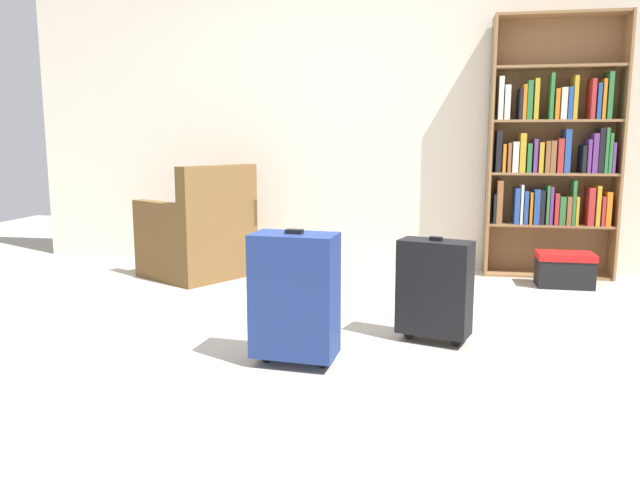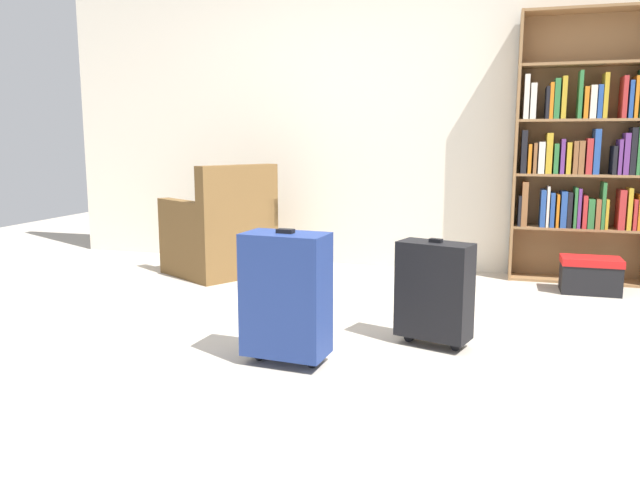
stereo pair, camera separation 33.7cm
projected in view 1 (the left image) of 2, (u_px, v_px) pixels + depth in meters
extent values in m
plane|color=#B2A899|center=(279.00, 339.00, 3.42)|extent=(9.68, 9.68, 0.00)
cube|color=beige|center=(338.00, 115.00, 5.30)|extent=(5.53, 0.10, 2.60)
cube|color=olive|center=(490.00, 149.00, 4.93)|extent=(0.02, 0.26, 2.04)
cube|color=olive|center=(620.00, 149.00, 4.76)|extent=(0.02, 0.26, 2.04)
cube|color=olive|center=(551.00, 149.00, 4.96)|extent=(0.99, 0.02, 2.04)
cube|color=olive|center=(546.00, 274.00, 5.01)|extent=(0.95, 0.24, 0.02)
cube|color=olive|center=(549.00, 225.00, 4.94)|extent=(0.95, 0.24, 0.02)
cube|color=olive|center=(552.00, 174.00, 4.88)|extent=(0.95, 0.24, 0.02)
cube|color=olive|center=(555.00, 121.00, 4.81)|extent=(0.95, 0.24, 0.02)
cube|color=olive|center=(559.00, 67.00, 4.75)|extent=(0.95, 0.24, 0.02)
cube|color=olive|center=(562.00, 14.00, 4.68)|extent=(0.95, 0.24, 0.02)
cube|color=black|center=(494.00, 208.00, 4.96)|extent=(0.02, 0.15, 0.24)
cube|color=brown|center=(499.00, 202.00, 4.96)|extent=(0.04, 0.18, 0.34)
cube|color=#264C99|center=(516.00, 205.00, 4.94)|extent=(0.04, 0.19, 0.28)
cube|color=silver|center=(521.00, 204.00, 4.92)|extent=(0.02, 0.16, 0.31)
cube|color=#264C99|center=(525.00, 207.00, 4.94)|extent=(0.03, 0.20, 0.26)
cube|color=orange|center=(530.00, 208.00, 4.92)|extent=(0.02, 0.17, 0.25)
cube|color=#264C99|center=(535.00, 206.00, 4.92)|extent=(0.04, 0.19, 0.28)
cube|color=black|center=(541.00, 207.00, 4.91)|extent=(0.03, 0.18, 0.27)
cube|color=#2D7238|center=(546.00, 205.00, 4.90)|extent=(0.02, 0.18, 0.31)
cube|color=#66337F|center=(550.00, 205.00, 4.89)|extent=(0.02, 0.17, 0.30)
cube|color=#B22D2D|center=(555.00, 208.00, 4.90)|extent=(0.03, 0.20, 0.25)
cube|color=#2D7238|center=(560.00, 210.00, 4.90)|extent=(0.04, 0.22, 0.22)
cube|color=brown|center=(567.00, 210.00, 4.87)|extent=(0.03, 0.17, 0.23)
cube|color=#2D7238|center=(572.00, 202.00, 4.86)|extent=(0.02, 0.18, 0.35)
cube|color=gold|center=(575.00, 210.00, 4.88)|extent=(0.02, 0.21, 0.22)
cube|color=#B22D2D|center=(589.00, 206.00, 4.84)|extent=(0.04, 0.18, 0.30)
cube|color=gold|center=(596.00, 205.00, 4.82)|extent=(0.03, 0.15, 0.31)
cube|color=#B22D2D|center=(601.00, 211.00, 4.82)|extent=(0.02, 0.15, 0.23)
cube|color=orange|center=(606.00, 208.00, 4.82)|extent=(0.04, 0.18, 0.26)
cube|color=black|center=(498.00, 151.00, 4.89)|extent=(0.04, 0.16, 0.33)
cube|color=orange|center=(503.00, 158.00, 4.91)|extent=(0.02, 0.20, 0.22)
cube|color=brown|center=(508.00, 157.00, 4.89)|extent=(0.02, 0.19, 0.23)
cube|color=silver|center=(514.00, 157.00, 4.89)|extent=(0.04, 0.21, 0.24)
cube|color=gold|center=(521.00, 153.00, 4.88)|extent=(0.04, 0.21, 0.31)
cube|color=#2D7238|center=(528.00, 158.00, 4.88)|extent=(0.03, 0.21, 0.23)
cube|color=#66337F|center=(534.00, 156.00, 4.84)|extent=(0.03, 0.15, 0.26)
cube|color=gold|center=(540.00, 157.00, 4.84)|extent=(0.03, 0.16, 0.24)
cube|color=brown|center=(547.00, 157.00, 4.82)|extent=(0.03, 0.14, 0.25)
cube|color=brown|center=(551.00, 157.00, 4.85)|extent=(0.04, 0.21, 0.25)
cube|color=#B22D2D|center=(559.00, 156.00, 4.81)|extent=(0.04, 0.16, 0.26)
cube|color=#264C99|center=(566.00, 151.00, 4.81)|extent=(0.04, 0.20, 0.33)
cube|color=black|center=(582.00, 159.00, 4.80)|extent=(0.03, 0.19, 0.21)
cube|color=#66337F|center=(587.00, 156.00, 4.78)|extent=(0.03, 0.18, 0.26)
cube|color=#66337F|center=(594.00, 153.00, 4.76)|extent=(0.04, 0.15, 0.30)
cube|color=black|center=(600.00, 151.00, 4.75)|extent=(0.04, 0.16, 0.34)
cube|color=#2D7238|center=(605.00, 150.00, 4.74)|extent=(0.02, 0.15, 0.35)
cube|color=#2D7238|center=(608.00, 153.00, 4.76)|extent=(0.02, 0.19, 0.30)
cube|color=#66337F|center=(611.00, 158.00, 4.75)|extent=(0.02, 0.18, 0.24)
cube|color=silver|center=(500.00, 99.00, 4.84)|extent=(0.04, 0.20, 0.33)
cube|color=silver|center=(507.00, 103.00, 4.82)|extent=(0.04, 0.17, 0.26)
cube|color=black|center=(520.00, 104.00, 4.83)|extent=(0.02, 0.21, 0.24)
cube|color=orange|center=(524.00, 102.00, 4.80)|extent=(0.03, 0.17, 0.27)
cube|color=#2D7238|center=(528.00, 101.00, 4.81)|extent=(0.04, 0.20, 0.29)
cube|color=gold|center=(535.00, 100.00, 4.80)|extent=(0.03, 0.21, 0.31)
cube|color=#2D7238|center=(551.00, 97.00, 4.75)|extent=(0.03, 0.15, 0.35)
cube|color=orange|center=(556.00, 104.00, 4.76)|extent=(0.03, 0.18, 0.23)
cube|color=silver|center=(562.00, 104.00, 4.76)|extent=(0.04, 0.18, 0.24)
cube|color=#264C99|center=(568.00, 104.00, 4.76)|extent=(0.03, 0.21, 0.24)
cube|color=gold|center=(574.00, 98.00, 4.73)|extent=(0.03, 0.18, 0.33)
cube|color=#B22D2D|center=(591.00, 99.00, 4.72)|extent=(0.03, 0.19, 0.30)
cube|color=#264C99|center=(597.00, 102.00, 4.70)|extent=(0.03, 0.16, 0.27)
cube|color=orange|center=(602.00, 100.00, 4.71)|extent=(0.02, 0.20, 0.30)
cube|color=#2D7238|center=(608.00, 96.00, 4.70)|extent=(0.03, 0.19, 0.35)
cube|color=brown|center=(197.00, 251.00, 4.99)|extent=(0.96, 0.96, 0.40)
cube|color=#91724F|center=(196.00, 222.00, 4.95)|extent=(0.75, 0.73, 0.08)
cube|color=brown|center=(218.00, 198.00, 4.73)|extent=(0.46, 0.66, 0.50)
cube|color=brown|center=(224.00, 210.00, 5.16)|extent=(0.65, 0.45, 0.22)
cube|color=brown|center=(164.00, 217.00, 4.72)|extent=(0.65, 0.45, 0.22)
cylinder|color=#1959A5|center=(271.00, 273.00, 4.87)|extent=(0.08, 0.08, 0.10)
torus|color=#1959A5|center=(278.00, 273.00, 4.86)|extent=(0.06, 0.01, 0.06)
cube|color=black|center=(564.00, 272.00, 4.62)|extent=(0.40, 0.25, 0.23)
cube|color=red|center=(565.00, 256.00, 4.61)|extent=(0.41, 0.26, 0.05)
cube|color=black|center=(435.00, 287.00, 3.33)|extent=(0.42, 0.29, 0.51)
cube|color=black|center=(436.00, 239.00, 3.28)|extent=(0.07, 0.05, 0.02)
cylinder|color=black|center=(410.00, 334.00, 3.43)|extent=(0.06, 0.06, 0.05)
cylinder|color=black|center=(457.00, 341.00, 3.31)|extent=(0.06, 0.06, 0.05)
cube|color=navy|center=(295.00, 295.00, 2.98)|extent=(0.42, 0.26, 0.60)
cube|color=black|center=(294.00, 232.00, 2.93)|extent=(0.09, 0.05, 0.02)
cylinder|color=black|center=(268.00, 357.00, 3.07)|extent=(0.05, 0.05, 0.05)
cylinder|color=black|center=(323.00, 362.00, 3.00)|extent=(0.05, 0.05, 0.05)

